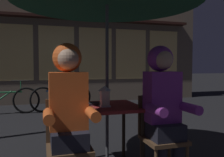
{
  "coord_description": "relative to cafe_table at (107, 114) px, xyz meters",
  "views": [
    {
      "loc": [
        -0.7,
        -2.57,
        1.19
      ],
      "look_at": [
        0.0,
        -0.2,
        1.06
      ],
      "focal_mm": 37.71,
      "sensor_mm": 36.0,
      "label": 1
    }
  ],
  "objects": [
    {
      "name": "shopfront_building",
      "position": [
        -0.26,
        5.39,
        2.45
      ],
      "size": [
        10.0,
        0.93,
        6.2
      ],
      "color": "#6B5B4C",
      "rests_on": "ground_plane"
    },
    {
      "name": "chair_right",
      "position": [
        0.48,
        -0.37,
        -0.15
      ],
      "size": [
        0.4,
        0.4,
        0.87
      ],
      "color": "#513823",
      "rests_on": "ground_plane"
    },
    {
      "name": "book",
      "position": [
        -0.13,
        0.08,
        0.11
      ],
      "size": [
        0.22,
        0.17,
        0.02
      ],
      "primitive_type": "cube",
      "rotation": [
        0.0,
        0.0,
        -0.15
      ],
      "color": "black",
      "rests_on": "cafe_table"
    },
    {
      "name": "lantern",
      "position": [
        -0.05,
        -0.08,
        0.22
      ],
      "size": [
        0.11,
        0.11,
        0.23
      ],
      "color": "white",
      "rests_on": "cafe_table"
    },
    {
      "name": "bicycle_third",
      "position": [
        -0.22,
        3.8,
        -0.29
      ],
      "size": [
        1.65,
        0.43,
        0.84
      ],
      "color": "black",
      "rests_on": "ground_plane"
    },
    {
      "name": "person_left_hooded",
      "position": [
        -0.48,
        -0.43,
        0.21
      ],
      "size": [
        0.45,
        0.56,
        1.4
      ],
      "color": "black",
      "rests_on": "ground_plane"
    },
    {
      "name": "chair_left",
      "position": [
        -0.48,
        -0.37,
        -0.15
      ],
      "size": [
        0.4,
        0.4,
        0.87
      ],
      "color": "#513823",
      "rests_on": "ground_plane"
    },
    {
      "name": "person_right_hooded",
      "position": [
        0.48,
        -0.43,
        0.21
      ],
      "size": [
        0.45,
        0.56,
        1.4
      ],
      "color": "black",
      "rests_on": "ground_plane"
    },
    {
      "name": "cafe_table",
      "position": [
        0.0,
        0.0,
        0.0
      ],
      "size": [
        0.72,
        0.72,
        0.74
      ],
      "color": "maroon",
      "rests_on": "ground_plane"
    },
    {
      "name": "bicycle_second",
      "position": [
        -1.62,
        3.69,
        -0.29
      ],
      "size": [
        1.68,
        0.1,
        0.84
      ],
      "color": "black",
      "rests_on": "ground_plane"
    }
  ]
}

